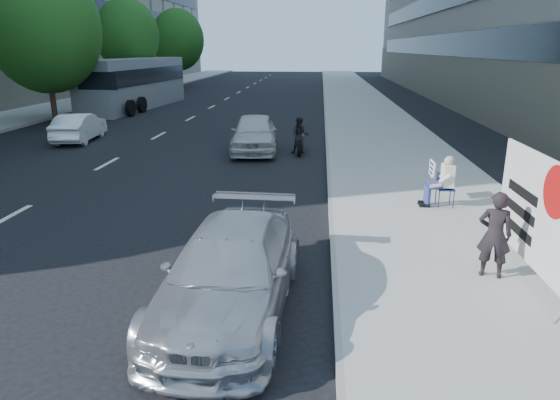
# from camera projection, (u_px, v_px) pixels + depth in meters

# --- Properties ---
(ground) EXTENTS (160.00, 160.00, 0.00)m
(ground) POSITION_uv_depth(u_px,v_px,m) (260.00, 259.00, 9.88)
(ground) COLOR black
(ground) RESTS_ON ground
(near_sidewalk) EXTENTS (5.00, 120.00, 0.15)m
(near_sidewalk) POSITION_uv_depth(u_px,v_px,m) (370.00, 119.00, 28.62)
(near_sidewalk) COLOR #AFABA4
(near_sidewalk) RESTS_ON ground
(far_sidewalk) EXTENTS (4.50, 120.00, 0.15)m
(far_sidewalk) POSITION_uv_depth(u_px,v_px,m) (24.00, 115.00, 30.19)
(far_sidewalk) COLOR #AFABA4
(far_sidewalk) RESTS_ON ground
(tree_far_c) EXTENTS (6.00, 6.00, 8.47)m
(tree_far_c) POSITION_uv_depth(u_px,v_px,m) (44.00, 28.00, 26.60)
(tree_far_c) COLOR #382616
(tree_far_c) RESTS_ON ground
(tree_far_d) EXTENTS (4.80, 4.80, 7.65)m
(tree_far_d) POSITION_uv_depth(u_px,v_px,m) (127.00, 36.00, 38.07)
(tree_far_d) COLOR #382616
(tree_far_d) RESTS_ON ground
(tree_far_e) EXTENTS (5.40, 5.40, 7.89)m
(tree_far_e) POSITION_uv_depth(u_px,v_px,m) (178.00, 40.00, 51.45)
(tree_far_e) COLOR #382616
(tree_far_e) RESTS_ON ground
(seated_protester) EXTENTS (0.83, 1.12, 1.31)m
(seated_protester) POSITION_uv_depth(u_px,v_px,m) (442.00, 178.00, 12.52)
(seated_protester) COLOR navy
(seated_protester) RESTS_ON near_sidewalk
(pedestrian_woman) EXTENTS (0.64, 0.51, 1.55)m
(pedestrian_woman) POSITION_uv_depth(u_px,v_px,m) (495.00, 235.00, 8.61)
(pedestrian_woman) COLOR black
(pedestrian_woman) RESTS_ON near_sidewalk
(protest_banner) EXTENTS (0.08, 3.06, 2.20)m
(protest_banner) POSITION_uv_depth(u_px,v_px,m) (534.00, 209.00, 8.44)
(protest_banner) COLOR #4C4C4C
(protest_banner) RESTS_ON near_sidewalk
(parked_sedan) EXTENTS (2.11, 4.73, 1.35)m
(parked_sedan) POSITION_uv_depth(u_px,v_px,m) (231.00, 271.00, 7.79)
(parked_sedan) COLOR #A3A6AA
(parked_sedan) RESTS_ON ground
(white_sedan_near) EXTENTS (2.12, 4.50, 1.49)m
(white_sedan_near) POSITION_uv_depth(u_px,v_px,m) (254.00, 133.00, 19.87)
(white_sedan_near) COLOR silver
(white_sedan_near) RESTS_ON ground
(white_sedan_mid) EXTENTS (1.70, 3.88, 1.24)m
(white_sedan_mid) POSITION_uv_depth(u_px,v_px,m) (79.00, 127.00, 22.22)
(white_sedan_mid) COLOR white
(white_sedan_mid) RESTS_ON ground
(motorcycle) EXTENTS (0.71, 2.04, 1.42)m
(motorcycle) POSITION_uv_depth(u_px,v_px,m) (300.00, 137.00, 19.62)
(motorcycle) COLOR black
(motorcycle) RESTS_ON ground
(bus) EXTENTS (3.58, 12.24, 3.30)m
(bus) POSITION_uv_depth(u_px,v_px,m) (135.00, 84.00, 34.20)
(bus) COLOR gray
(bus) RESTS_ON ground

